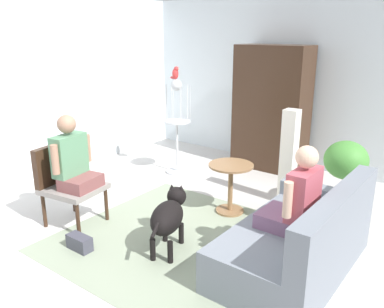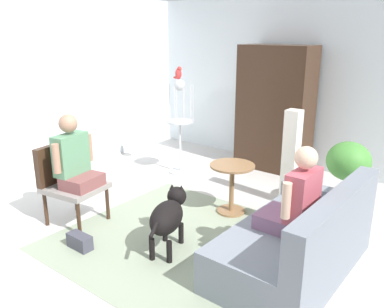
% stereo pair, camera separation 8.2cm
% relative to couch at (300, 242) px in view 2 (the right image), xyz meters
% --- Properties ---
extents(ground_plane, '(7.75, 7.75, 0.00)m').
position_rel_couch_xyz_m(ground_plane, '(-1.27, -0.35, -0.29)').
color(ground_plane, beige).
extents(back_wall, '(6.32, 0.12, 2.70)m').
position_rel_couch_xyz_m(back_wall, '(-1.27, 2.94, 1.05)').
color(back_wall, silver).
rests_on(back_wall, ground).
extents(left_wall, '(0.12, 7.06, 2.70)m').
position_rel_couch_xyz_m(left_wall, '(-4.18, -0.05, 1.05)').
color(left_wall, silver).
rests_on(left_wall, ground).
extents(area_rug, '(2.61, 2.35, 0.01)m').
position_rel_couch_xyz_m(area_rug, '(-1.14, -0.26, -0.29)').
color(area_rug, gray).
rests_on(area_rug, ground).
extents(couch, '(0.97, 1.76, 0.87)m').
position_rel_couch_xyz_m(couch, '(0.00, 0.00, 0.00)').
color(couch, slate).
rests_on(couch, ground).
extents(armchair, '(0.70, 0.66, 0.92)m').
position_rel_couch_xyz_m(armchair, '(-2.59, -0.69, 0.25)').
color(armchair, '#382316').
rests_on(armchair, ground).
extents(person_on_couch, '(0.49, 0.58, 0.82)m').
position_rel_couch_xyz_m(person_on_couch, '(-0.07, -0.02, 0.42)').
color(person_on_couch, slate).
extents(person_on_armchair, '(0.46, 0.57, 0.83)m').
position_rel_couch_xyz_m(person_on_armchair, '(-2.44, -0.67, 0.50)').
color(person_on_armchair, brown).
extents(round_end_table, '(0.55, 0.55, 0.63)m').
position_rel_couch_xyz_m(round_end_table, '(-1.18, 0.68, 0.10)').
color(round_end_table, olive).
rests_on(round_end_table, ground).
extents(dog, '(0.49, 0.84, 0.61)m').
position_rel_couch_xyz_m(dog, '(-1.22, -0.46, 0.09)').
color(dog, black).
rests_on(dog, ground).
extents(bird_cage_stand, '(0.43, 0.43, 1.47)m').
position_rel_couch_xyz_m(bird_cage_stand, '(-2.62, 1.41, 0.49)').
color(bird_cage_stand, silver).
rests_on(bird_cage_stand, ground).
extents(parrot, '(0.17, 0.10, 0.19)m').
position_rel_couch_xyz_m(parrot, '(-2.64, 1.41, 1.27)').
color(parrot, red).
rests_on(parrot, bird_cage_stand).
extents(potted_plant, '(0.53, 0.53, 0.90)m').
position_rel_couch_xyz_m(potted_plant, '(-0.09, 1.56, 0.31)').
color(potted_plant, '#4C5156').
rests_on(potted_plant, ground).
extents(column_lamp, '(0.20, 0.20, 1.24)m').
position_rel_couch_xyz_m(column_lamp, '(-0.75, 1.38, 0.32)').
color(column_lamp, '#4C4742').
rests_on(column_lamp, ground).
extents(armoire_cabinet, '(1.13, 0.56, 1.96)m').
position_rel_couch_xyz_m(armoire_cabinet, '(-1.58, 2.53, 0.69)').
color(armoire_cabinet, '#382316').
rests_on(armoire_cabinet, ground).
extents(handbag, '(0.28, 0.13, 0.16)m').
position_rel_couch_xyz_m(handbag, '(-1.95, -1.03, -0.22)').
color(handbag, '#3F3F4C').
rests_on(handbag, ground).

